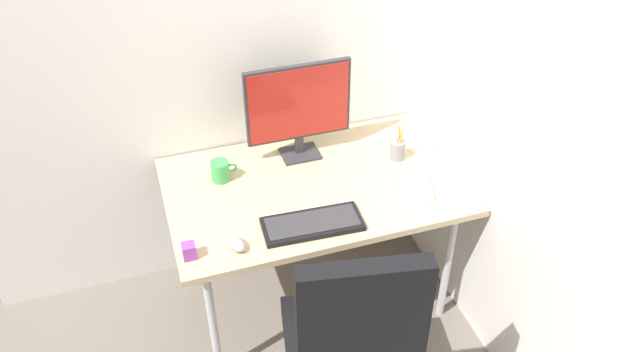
% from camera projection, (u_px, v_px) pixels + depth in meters
% --- Properties ---
extents(ground_plane, '(8.00, 8.00, 0.00)m').
position_uv_depth(ground_plane, '(314.00, 294.00, 3.20)').
color(ground_plane, slate).
extents(wall_side_right, '(0.04, 2.50, 2.80)m').
position_uv_depth(wall_side_right, '(505.00, 39.00, 2.34)').
color(wall_side_right, white).
rests_on(wall_side_right, ground_plane).
extents(desk, '(1.28, 0.81, 0.71)m').
position_uv_depth(desk, '(314.00, 193.00, 2.80)').
color(desk, '#D1B78C').
rests_on(desk, ground_plane).
extents(office_chair, '(0.64, 0.65, 1.08)m').
position_uv_depth(office_chair, '(352.00, 345.00, 2.28)').
color(office_chair, black).
rests_on(office_chair, ground_plane).
extents(monitor, '(0.48, 0.14, 0.46)m').
position_uv_depth(monitor, '(298.00, 106.00, 2.80)').
color(monitor, '#333338').
rests_on(monitor, desk).
extents(keyboard, '(0.41, 0.19, 0.02)m').
position_uv_depth(keyboard, '(312.00, 224.00, 2.55)').
color(keyboard, black).
rests_on(keyboard, desk).
extents(mouse, '(0.09, 0.12, 0.04)m').
position_uv_depth(mouse, '(236.00, 243.00, 2.44)').
color(mouse, '#9EA0A5').
rests_on(mouse, desk).
extents(pen_holder, '(0.07, 0.07, 0.16)m').
position_uv_depth(pen_holder, '(397.00, 149.00, 2.90)').
color(pen_holder, gray).
rests_on(pen_holder, desk).
extents(notebook, '(0.19, 0.20, 0.02)m').
position_uv_depth(notebook, '(415.00, 189.00, 2.73)').
color(notebook, silver).
rests_on(notebook, desk).
extents(coffee_mug, '(0.12, 0.08, 0.09)m').
position_uv_depth(coffee_mug, '(221.00, 171.00, 2.77)').
color(coffee_mug, '#3FAD59').
rests_on(coffee_mug, desk).
extents(desk_clamp_accessory, '(0.05, 0.05, 0.06)m').
position_uv_depth(desk_clamp_accessory, '(189.00, 251.00, 2.39)').
color(desk_clamp_accessory, purple).
rests_on(desk_clamp_accessory, desk).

